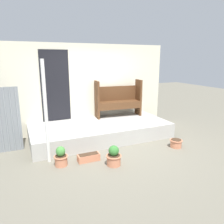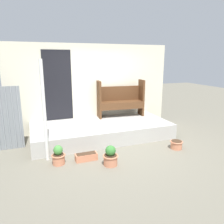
# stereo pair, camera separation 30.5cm
# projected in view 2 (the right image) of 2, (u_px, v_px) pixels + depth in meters

# --- Properties ---
(ground_plane) EXTENTS (24.00, 24.00, 0.00)m
(ground_plane) POSITION_uv_depth(u_px,v_px,m) (114.00, 148.00, 5.44)
(ground_plane) COLOR #706B5B
(porch_slab) EXTENTS (3.79, 1.69, 0.40)m
(porch_slab) POSITION_uv_depth(u_px,v_px,m) (102.00, 130.00, 6.14)
(porch_slab) COLOR #B2AFA8
(porch_slab) RESTS_ON ground_plane
(house_wall) EXTENTS (4.99, 0.08, 2.60)m
(house_wall) POSITION_uv_depth(u_px,v_px,m) (91.00, 88.00, 6.66)
(house_wall) COLOR beige
(house_wall) RESTS_ON ground_plane
(support_post) EXTENTS (0.07, 0.07, 2.17)m
(support_post) POSITION_uv_depth(u_px,v_px,m) (44.00, 112.00, 4.55)
(support_post) COLOR white
(support_post) RESTS_ON ground_plane
(bench) EXTENTS (1.46, 0.53, 1.13)m
(bench) POSITION_uv_depth(u_px,v_px,m) (120.00, 99.00, 6.77)
(bench) COLOR #54331C
(bench) RESTS_ON porch_slab
(flower_pot_left) EXTENTS (0.30, 0.30, 0.42)m
(flower_pot_left) POSITION_uv_depth(u_px,v_px,m) (58.00, 156.00, 4.57)
(flower_pot_left) COLOR tan
(flower_pot_left) RESTS_ON ground_plane
(flower_pot_middle) EXTENTS (0.33, 0.33, 0.43)m
(flower_pot_middle) POSITION_uv_depth(u_px,v_px,m) (111.00, 157.00, 4.53)
(flower_pot_middle) COLOR tan
(flower_pot_middle) RESTS_ON ground_plane
(flower_pot_right) EXTENTS (0.32, 0.32, 0.20)m
(flower_pot_right) POSITION_uv_depth(u_px,v_px,m) (176.00, 144.00, 5.38)
(flower_pot_right) COLOR tan
(flower_pot_right) RESTS_ON ground_plane
(planter_box_rect) EXTENTS (0.48, 0.19, 0.16)m
(planter_box_rect) POSITION_uv_depth(u_px,v_px,m) (86.00, 157.00, 4.77)
(planter_box_rect) COLOR tan
(planter_box_rect) RESTS_ON ground_plane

